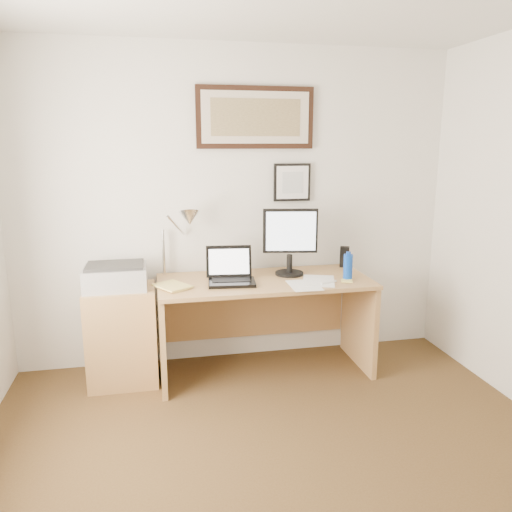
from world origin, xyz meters
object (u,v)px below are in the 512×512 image
object	(u,v)px
desk	(262,306)
printer	(116,276)
laptop	(231,275)
lcd_monitor	(290,238)
water_bottle	(348,267)
side_cabinet	(122,336)
book	(161,289)

from	to	relation	value
desk	printer	xyz separation A→B (m)	(-1.09, -0.02, 0.30)
laptop	lcd_monitor	world-z (taller)	lcd_monitor
lcd_monitor	water_bottle	bearing A→B (deg)	-30.09
desk	water_bottle	bearing A→B (deg)	-19.66
side_cabinet	desk	xyz separation A→B (m)	(1.07, 0.04, 0.15)
water_bottle	lcd_monitor	distance (m)	0.49
water_bottle	printer	world-z (taller)	water_bottle
laptop	printer	size ratio (longest dim) A/B	0.83
lcd_monitor	printer	size ratio (longest dim) A/B	1.18
water_bottle	book	size ratio (longest dim) A/B	0.76
desk	laptop	world-z (taller)	laptop
book	printer	bearing A→B (deg)	149.08
laptop	side_cabinet	bearing A→B (deg)	174.72
side_cabinet	printer	distance (m)	0.45
side_cabinet	water_bottle	xyz separation A→B (m)	(1.68, -0.18, 0.48)
side_cabinet	laptop	world-z (taller)	laptop
printer	desk	bearing A→B (deg)	1.26
water_bottle	laptop	world-z (taller)	laptop
book	printer	distance (m)	0.38
desk	lcd_monitor	xyz separation A→B (m)	(0.22, 0.01, 0.53)
book	desk	size ratio (longest dim) A/B	0.16
side_cabinet	laptop	xyz separation A→B (m)	(0.81, -0.07, 0.44)
laptop	printer	distance (m)	0.83
side_cabinet	laptop	distance (m)	0.92
water_bottle	desk	world-z (taller)	water_bottle
desk	lcd_monitor	distance (m)	0.57
laptop	lcd_monitor	bearing A→B (deg)	13.64
book	laptop	xyz separation A→B (m)	(0.51, 0.11, 0.05)
printer	book	bearing A→B (deg)	-30.92
side_cabinet	desk	world-z (taller)	desk
side_cabinet	book	xyz separation A→B (m)	(0.30, -0.18, 0.39)
book	lcd_monitor	size ratio (longest dim) A/B	0.50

